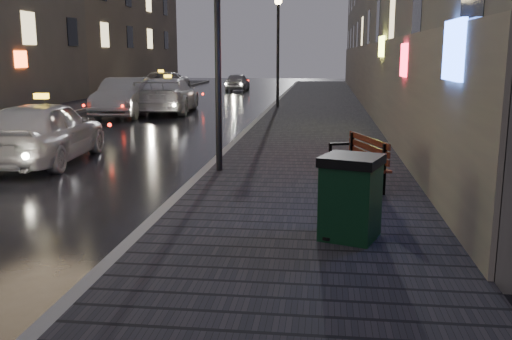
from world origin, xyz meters
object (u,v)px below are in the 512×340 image
Objects in this scene: car_far at (237,82)px; car_left_mid at (125,97)px; lamp_near at (217,19)px; taxi_mid at (168,95)px; trash_bin at (351,197)px; bench at (359,161)px; taxi_near at (44,131)px; taxi_far at (161,84)px; lamp_far at (278,39)px.

car_left_mid is at bearing 81.18° from car_far.
lamp_near is 15.14m from taxi_mid.
lamp_near is 5.99m from trash_bin.
taxi_mid is (-5.05, 14.02, -2.66)m from lamp_near.
bench is 17.24m from taxi_mid.
taxi_near is 12.89m from taxi_mid.
trash_bin is at bearing -66.95° from taxi_far.
trash_bin is 0.21× the size of taxi_far.
taxi_near is (-7.80, 2.33, 0.18)m from bench.
lamp_near is at bearing -69.00° from taxi_far.
lamp_near is 14.15m from car_left_mid.
taxi_far is (-11.13, 28.94, 0.04)m from trash_bin.
car_far is (0.50, 29.36, -0.15)m from taxi_near.
lamp_far is 0.93× the size of taxi_mid.
taxi_mid reaches higher than bench.
lamp_near reaches higher than bench.
car_far is (-7.30, 31.69, 0.03)m from bench.
taxi_near is at bearing 166.48° from lamp_near.
lamp_far reaches higher than taxi_mid.
taxi_mid is at bearing -158.61° from lamp_far.
lamp_near is at bearing -66.05° from car_left_mid.
taxi_near reaches higher than trash_bin.
lamp_far is 12.15m from taxi_far.
taxi_near reaches higher than bench.
taxi_near is 0.93× the size of car_left_mid.
lamp_far reaches higher than bench.
car_left_mid is 0.90× the size of taxi_far.
taxi_mid is at bearing 109.80° from lamp_near.
bench is 0.36× the size of taxi_mid.
taxi_mid is (-5.05, -1.98, -2.66)m from lamp_far.
taxi_mid is (-8.10, 15.21, 0.18)m from bench.
bench is 0.52× the size of car_far.
lamp_far reaches higher than car_left_mid.
bench is 0.36× the size of taxi_far.
lamp_near is 4.40× the size of trash_bin.
bench is at bearing 159.02° from taxi_near.
taxi_far is (-8.38, 8.37, -2.69)m from lamp_far.
lamp_far reaches higher than taxi_far.
taxi_near is 1.22× the size of car_far.
car_far is at bearing 106.31° from lamp_far.
taxi_near is at bearing -84.93° from car_left_mid.
lamp_far is (0.00, 16.00, 0.00)m from lamp_near.
taxi_near reaches higher than taxi_far.
taxi_far is at bearing 135.03° from lamp_far.
lamp_near is at bearing 139.50° from bench.
trash_bin is 0.25× the size of taxi_near.
bench is 28.01m from taxi_far.
taxi_near is at bearing -107.70° from lamp_far.
lamp_far is at bearing 80.83° from bench.
car_far is (4.14, 6.13, -0.13)m from taxi_far.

